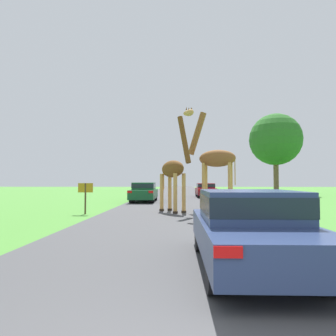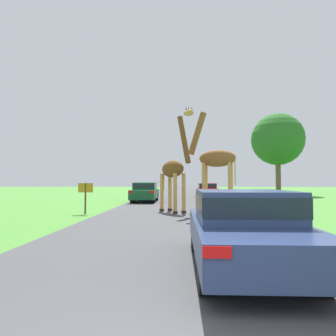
# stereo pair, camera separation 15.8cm
# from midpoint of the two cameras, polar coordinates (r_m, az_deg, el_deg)

# --- Properties ---
(road) EXTENTS (7.94, 120.00, 0.00)m
(road) POSITION_cam_midpoint_polar(r_m,az_deg,el_deg) (31.55, 2.22, -5.33)
(road) COLOR #424244
(road) RESTS_ON ground
(giraffe_near_road) EXTENTS (1.83, 2.64, 5.02)m
(giraffe_near_road) POSITION_cam_midpoint_polar(r_m,az_deg,el_deg) (14.97, 0.84, -0.35)
(giraffe_near_road) COLOR tan
(giraffe_near_road) RESTS_ON ground
(giraffe_companion) EXTENTS (2.73, 1.32, 5.46)m
(giraffe_companion) POSITION_cam_midpoint_polar(r_m,az_deg,el_deg) (15.42, 8.39, 1.97)
(giraffe_companion) COLOR tan
(giraffe_companion) RESTS_ON ground
(car_lead_maroon) EXTENTS (1.79, 4.23, 1.38)m
(car_lead_maroon) POSITION_cam_midpoint_polar(r_m,az_deg,el_deg) (5.66, 14.44, -10.61)
(car_lead_maroon) COLOR navy
(car_lead_maroon) RESTS_ON ground
(car_queue_right) EXTENTS (1.78, 4.61, 1.44)m
(car_queue_right) POSITION_cam_midpoint_polar(r_m,az_deg,el_deg) (22.76, -4.79, -4.49)
(car_queue_right) COLOR #144C28
(car_queue_right) RESTS_ON ground
(car_queue_left) EXTENTS (1.77, 4.66, 1.34)m
(car_queue_left) POSITION_cam_midpoint_polar(r_m,az_deg,el_deg) (29.19, 7.01, -4.12)
(car_queue_left) COLOR maroon
(car_queue_left) RESTS_ON ground
(tree_left_edge) EXTENTS (5.86, 5.86, 9.22)m
(tree_left_edge) POSITION_cam_midpoint_polar(r_m,az_deg,el_deg) (36.25, 19.68, 5.10)
(tree_left_edge) COLOR brown
(tree_left_edge) RESTS_ON ground
(sign_post) EXTENTS (0.70, 0.08, 1.46)m
(sign_post) POSITION_cam_midpoint_polar(r_m,az_deg,el_deg) (14.69, -15.75, -4.50)
(sign_post) COLOR #4C3823
(sign_post) RESTS_ON ground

